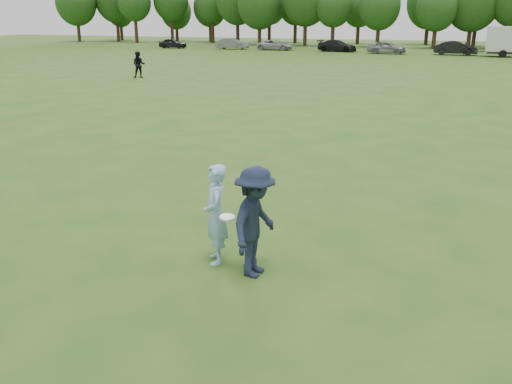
# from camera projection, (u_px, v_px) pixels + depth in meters

# --- Properties ---
(ground) EXTENTS (200.00, 200.00, 0.00)m
(ground) POSITION_uv_depth(u_px,v_px,m) (227.00, 268.00, 9.52)
(ground) COLOR #235116
(ground) RESTS_ON ground
(thrower) EXTENTS (0.70, 0.79, 1.81)m
(thrower) POSITION_uv_depth(u_px,v_px,m) (216.00, 214.00, 9.53)
(thrower) COLOR #8FBADD
(thrower) RESTS_ON ground
(defender) EXTENTS (0.79, 1.28, 1.91)m
(defender) POSITION_uv_depth(u_px,v_px,m) (255.00, 222.00, 9.03)
(defender) COLOR #182034
(defender) RESTS_ON ground
(player_far_a) EXTENTS (1.12, 1.03, 1.86)m
(player_far_a) POSITION_uv_depth(u_px,v_px,m) (139.00, 65.00, 38.75)
(player_far_a) COLOR black
(player_far_a) RESTS_ON ground
(player_far_d) EXTENTS (1.46, 1.00, 1.51)m
(player_far_d) POSITION_uv_depth(u_px,v_px,m) (466.00, 49.00, 60.34)
(player_far_d) COLOR #242424
(player_far_d) RESTS_ON ground
(car_a) EXTENTS (3.95, 1.76, 1.32)m
(car_a) POSITION_uv_depth(u_px,v_px,m) (173.00, 43.00, 75.20)
(car_a) COLOR black
(car_a) RESTS_ON ground
(car_b) EXTENTS (4.60, 2.07, 1.47)m
(car_b) POSITION_uv_depth(u_px,v_px,m) (232.00, 44.00, 72.75)
(car_b) COLOR slate
(car_b) RESTS_ON ground
(car_c) EXTENTS (4.83, 2.48, 1.30)m
(car_c) POSITION_uv_depth(u_px,v_px,m) (275.00, 45.00, 70.95)
(car_c) COLOR #9E9EA2
(car_c) RESTS_ON ground
(car_d) EXTENTS (5.14, 2.65, 1.43)m
(car_d) POSITION_uv_depth(u_px,v_px,m) (337.00, 46.00, 67.77)
(car_d) COLOR black
(car_d) RESTS_ON ground
(car_e) EXTENTS (4.49, 1.93, 1.51)m
(car_e) POSITION_uv_depth(u_px,v_px,m) (387.00, 47.00, 63.79)
(car_e) COLOR gray
(car_e) RESTS_ON ground
(car_f) EXTENTS (4.79, 1.74, 1.57)m
(car_f) POSITION_uv_depth(u_px,v_px,m) (456.00, 48.00, 61.73)
(car_f) COLOR black
(car_f) RESTS_ON ground
(disc_in_play) EXTENTS (0.30, 0.30, 0.06)m
(disc_in_play) POSITION_uv_depth(u_px,v_px,m) (227.00, 217.00, 9.22)
(disc_in_play) COLOR white
(disc_in_play) RESTS_ON ground
(treeline) EXTENTS (130.35, 18.39, 11.74)m
(treeline) POSITION_uv_depth(u_px,v_px,m) (473.00, 1.00, 74.75)
(treeline) COLOR #332114
(treeline) RESTS_ON ground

